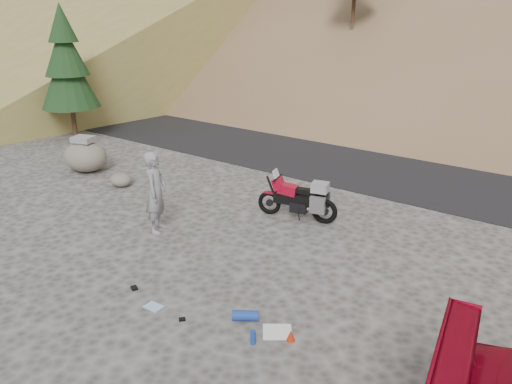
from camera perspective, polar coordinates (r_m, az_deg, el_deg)
ground at (r=10.34m, az=-5.23°, el=-8.14°), size 140.00×140.00×0.00m
road at (r=17.56m, az=14.58°, el=3.58°), size 120.00×7.00×0.05m
conifer_verge at (r=20.55m, az=-20.85°, el=13.60°), size 2.20×2.20×5.04m
motorcycle at (r=12.17m, az=5.13°, el=-0.84°), size 2.01×0.87×1.22m
man at (r=11.93m, az=-11.03°, el=-4.33°), size 0.72×0.83×1.91m
boulder at (r=16.60m, az=-18.93°, el=3.91°), size 1.57×1.38×1.13m
small_rock at (r=14.98m, az=-15.19°, el=1.36°), size 0.66×0.59×0.39m
gear_white_cloth at (r=8.38m, az=2.45°, el=-15.68°), size 0.62×0.61×0.02m
gear_blue_mat at (r=8.60m, az=-1.24°, el=-13.93°), size 0.46×0.39×0.18m
gear_bottle at (r=8.07m, az=-0.33°, el=-16.28°), size 0.11×0.11×0.24m
gear_funnel at (r=8.17m, az=4.00°, el=-16.05°), size 0.17×0.17×0.19m
gear_glove_a at (r=9.71m, az=-13.75°, el=-10.61°), size 0.18×0.16×0.04m
gear_glove_b at (r=8.72m, az=-8.44°, el=-14.20°), size 0.13×0.13×0.04m
gear_blue_cloth at (r=9.14m, az=-11.63°, el=-12.71°), size 0.32×0.24×0.01m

